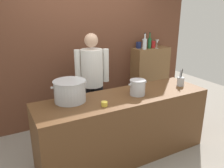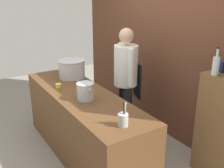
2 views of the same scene
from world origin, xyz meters
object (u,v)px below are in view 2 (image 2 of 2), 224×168
(butter_jar, at_px, (58,86))
(spice_tin_navy, at_px, (222,67))
(utensil_crock, at_px, (123,119))
(chef, at_px, (126,76))
(wine_bottle_clear, at_px, (216,65))
(stockpot_small, at_px, (85,91))
(stockpot_large, at_px, (72,69))

(butter_jar, xyz_separation_m, spice_tin_navy, (1.45, 1.41, 0.41))
(utensil_crock, xyz_separation_m, butter_jar, (-1.35, -0.14, -0.04))
(chef, distance_m, utensil_crock, 1.35)
(chef, relative_size, spice_tin_navy, 13.25)
(chef, distance_m, wine_bottle_clear, 1.34)
(stockpot_small, xyz_separation_m, utensil_crock, (0.79, 0.01, -0.03))
(stockpot_small, relative_size, spice_tin_navy, 2.21)
(stockpot_large, height_order, spice_tin_navy, spice_tin_navy)
(stockpot_large, distance_m, wine_bottle_clear, 2.05)
(stockpot_large, relative_size, stockpot_small, 1.66)
(chef, relative_size, stockpot_large, 3.61)
(stockpot_small, height_order, utensil_crock, utensil_crock)
(chef, distance_m, stockpot_large, 0.82)
(wine_bottle_clear, bearing_deg, stockpot_small, -129.21)
(chef, bearing_deg, spice_tin_navy, -140.55)
(stockpot_large, xyz_separation_m, utensil_crock, (1.65, -0.20, -0.06))
(stockpot_small, distance_m, wine_bottle_clear, 1.51)
(chef, height_order, spice_tin_navy, chef)
(utensil_crock, bearing_deg, butter_jar, -174.19)
(chef, distance_m, butter_jar, 0.97)
(chef, height_order, stockpot_small, chef)
(utensil_crock, distance_m, wine_bottle_clear, 1.21)
(stockpot_small, distance_m, spice_tin_navy, 1.60)
(spice_tin_navy, bearing_deg, butter_jar, -135.83)
(spice_tin_navy, bearing_deg, stockpot_small, -124.87)
(chef, xyz_separation_m, spice_tin_navy, (1.20, 0.48, 0.37))
(spice_tin_navy, bearing_deg, utensil_crock, -94.91)
(chef, xyz_separation_m, utensil_crock, (1.09, -0.80, 0.01))
(butter_jar, distance_m, spice_tin_navy, 2.07)
(stockpot_small, height_order, butter_jar, stockpot_small)
(utensil_crock, bearing_deg, stockpot_large, 173.06)
(butter_jar, xyz_separation_m, wine_bottle_clear, (1.49, 1.26, 0.45))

